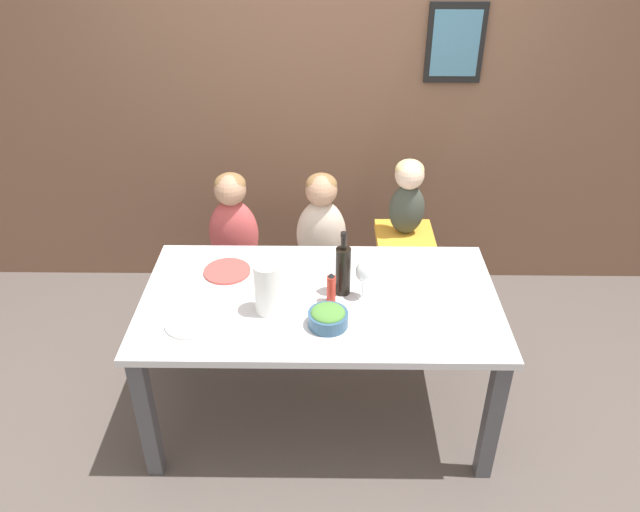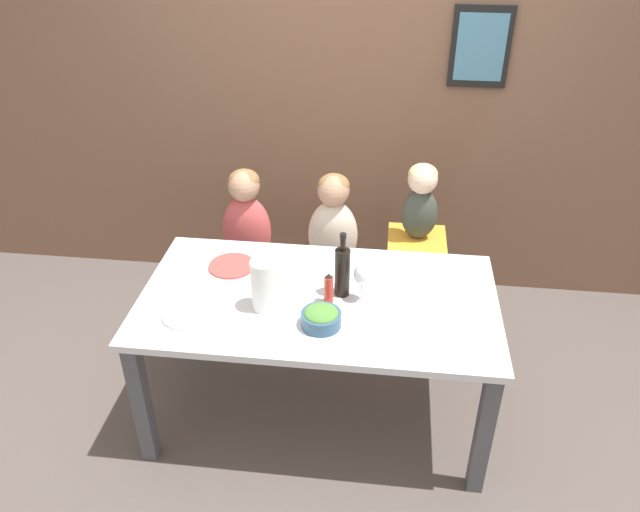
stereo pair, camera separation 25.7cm
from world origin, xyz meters
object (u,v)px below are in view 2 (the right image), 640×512
object	(u,v)px
wine_bottle	(342,271)
dinner_plate_front_left	(188,314)
wine_glass_near	(362,275)
dinner_plate_back_left	(232,266)
chair_far_left	(250,272)
chair_right_highchair	(415,262)
person_child_center	(333,222)
person_child_left	(246,217)
paper_towel_roll	(264,285)
chair_far_center	(332,278)
person_baby_right	(421,197)
salad_bowl_large	(321,317)

from	to	relation	value
wine_bottle	dinner_plate_front_left	world-z (taller)	wine_bottle
wine_glass_near	dinner_plate_back_left	size ratio (longest dim) A/B	0.84
chair_far_left	chair_right_highchair	xyz separation A→B (m)	(0.96, -0.00, 0.14)
wine_bottle	dinner_plate_back_left	xyz separation A→B (m)	(-0.56, 0.16, -0.12)
chair_far_left	person_child_center	distance (m)	0.61
person_child_left	wine_glass_near	size ratio (longest dim) A/B	2.98
paper_towel_roll	dinner_plate_front_left	distance (m)	0.36
dinner_plate_front_left	dinner_plate_back_left	world-z (taller)	same
chair_far_center	person_baby_right	distance (m)	0.72
chair_far_center	person_baby_right	xyz separation A→B (m)	(0.47, 0.00, 0.55)
chair_far_left	wine_glass_near	bearing A→B (deg)	-44.74
person_child_center	chair_far_center	bearing A→B (deg)	-90.00
chair_right_highchair	salad_bowl_large	bearing A→B (deg)	-115.83
person_baby_right	wine_glass_near	world-z (taller)	person_baby_right
chair_far_center	person_child_left	world-z (taller)	person_child_left
person_baby_right	wine_glass_near	bearing A→B (deg)	-111.47
dinner_plate_back_left	person_child_left	bearing A→B (deg)	93.99
chair_far_center	paper_towel_roll	xyz separation A→B (m)	(-0.23, -0.79, 0.47)
chair_right_highchair	wine_bottle	world-z (taller)	wine_bottle
salad_bowl_large	wine_bottle	bearing A→B (deg)	74.45
chair_far_center	chair_right_highchair	world-z (taller)	chair_right_highchair
person_child_center	dinner_plate_front_left	xyz separation A→B (m)	(-0.56, -0.89, -0.01)
person_child_left	dinner_plate_back_left	size ratio (longest dim) A/B	2.50
chair_right_highchair	person_baby_right	xyz separation A→B (m)	(0.00, 0.00, 0.41)
chair_far_left	salad_bowl_large	distance (m)	1.10
person_child_left	paper_towel_roll	world-z (taller)	person_child_left
chair_right_highchair	paper_towel_roll	xyz separation A→B (m)	(-0.69, -0.79, 0.33)
chair_right_highchair	person_child_center	bearing A→B (deg)	179.85
paper_towel_roll	person_child_left	bearing A→B (deg)	108.45
wine_glass_near	person_child_center	bearing A→B (deg)	106.18
wine_bottle	person_child_left	bearing A→B (deg)	132.88
chair_far_center	chair_right_highchair	xyz separation A→B (m)	(0.47, -0.00, 0.14)
chair_far_left	person_baby_right	size ratio (longest dim) A/B	1.06
chair_far_center	chair_right_highchair	bearing A→B (deg)	-0.00
person_child_left	person_child_center	bearing A→B (deg)	0.00
person_child_center	dinner_plate_back_left	bearing A→B (deg)	-133.54
person_child_center	paper_towel_roll	xyz separation A→B (m)	(-0.23, -0.79, 0.10)
person_child_center	dinner_plate_back_left	distance (m)	0.66
person_baby_right	wine_bottle	world-z (taller)	person_baby_right
person_child_center	wine_bottle	bearing A→B (deg)	-80.59
person_child_center	wine_bottle	world-z (taller)	wine_bottle
person_child_left	dinner_plate_front_left	size ratio (longest dim) A/B	2.50
person_child_center	wine_bottle	xyz separation A→B (m)	(0.11, -0.64, 0.11)
person_child_center	salad_bowl_large	size ratio (longest dim) A/B	3.26
chair_far_center	dinner_plate_back_left	xyz separation A→B (m)	(-0.46, -0.48, 0.36)
paper_towel_roll	person_child_center	bearing A→B (deg)	73.91
chair_far_left	chair_right_highchair	bearing A→B (deg)	-0.00
salad_bowl_large	dinner_plate_front_left	size ratio (longest dim) A/B	0.77
salad_bowl_large	dinner_plate_back_left	world-z (taller)	salad_bowl_large
wine_bottle	paper_towel_roll	world-z (taller)	wine_bottle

